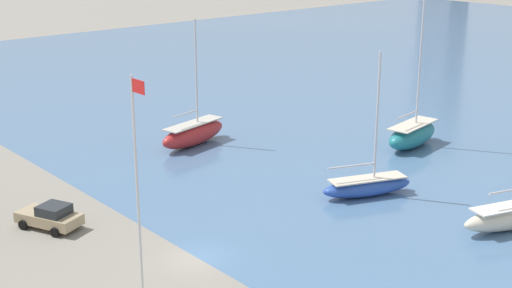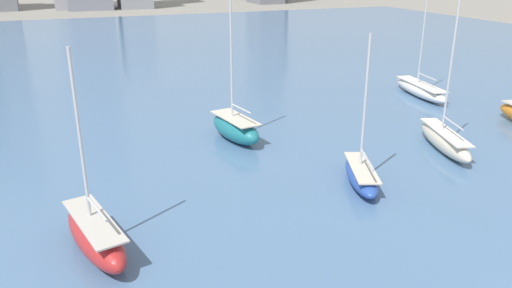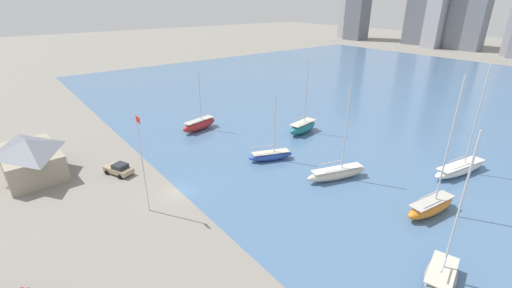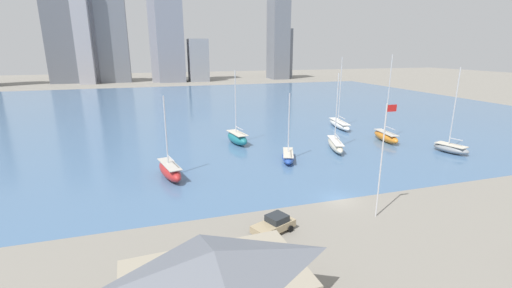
{
  "view_description": "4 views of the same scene",
  "coord_description": "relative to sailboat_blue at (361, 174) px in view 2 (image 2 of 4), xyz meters",
  "views": [
    {
      "loc": [
        32.23,
        -23.08,
        19.61
      ],
      "look_at": [
        -5.42,
        9.39,
        4.12
      ],
      "focal_mm": 50.0,
      "sensor_mm": 36.0,
      "label": 1
    },
    {
      "loc": [
        -19.55,
        -12.43,
        15.57
      ],
      "look_at": [
        -7.08,
        19.19,
        2.96
      ],
      "focal_mm": 35.0,
      "sensor_mm": 36.0,
      "label": 2
    },
    {
      "loc": [
        37.3,
        -16.13,
        23.84
      ],
      "look_at": [
        2.04,
        11.2,
        4.71
      ],
      "focal_mm": 24.0,
      "sensor_mm": 36.0,
      "label": 3
    },
    {
      "loc": [
        -20.76,
        -33.27,
        17.49
      ],
      "look_at": [
        -7.46,
        9.77,
        5.0
      ],
      "focal_mm": 24.0,
      "sensor_mm": 36.0,
      "label": 4
    }
  ],
  "objects": [
    {
      "name": "harbor_water",
      "position": [
        0.12,
        54.18,
        -0.82
      ],
      "size": [
        180.0,
        140.0,
        0.0
      ],
      "color": "#4C7099",
      "rests_on": "ground_plane"
    },
    {
      "name": "sailboat_blue",
      "position": [
        0.0,
        0.0,
        0.0
      ],
      "size": [
        4.43,
        7.41,
        10.91
      ],
      "rotation": [
        0.0,
        0.0,
        -0.37
      ],
      "color": "#284CA8",
      "rests_on": "harbor_water"
    },
    {
      "name": "sailboat_white",
      "position": [
        20.53,
        18.99,
        0.08
      ],
      "size": [
        3.99,
        11.16,
        15.85
      ],
      "rotation": [
        0.0,
        0.0,
        -0.16
      ],
      "color": "white",
      "rests_on": "harbor_water"
    },
    {
      "name": "sailboat_cream",
      "position": [
        10.56,
        3.4,
        0.15
      ],
      "size": [
        4.63,
        9.5,
        13.54
      ],
      "rotation": [
        0.0,
        0.0,
        -0.31
      ],
      "color": "beige",
      "rests_on": "harbor_water"
    },
    {
      "name": "sailboat_red",
      "position": [
        -18.86,
        -2.31,
        0.3
      ],
      "size": [
        3.81,
        8.22,
        11.51
      ],
      "rotation": [
        0.0,
        0.0,
        0.22
      ],
      "color": "#B72828",
      "rests_on": "harbor_water"
    },
    {
      "name": "sailboat_teal",
      "position": [
        -5.39,
        12.47,
        0.36
      ],
      "size": [
        3.71,
        7.64,
        13.83
      ],
      "rotation": [
        0.0,
        0.0,
        0.17
      ],
      "color": "#1E757F",
      "rests_on": "harbor_water"
    }
  ]
}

